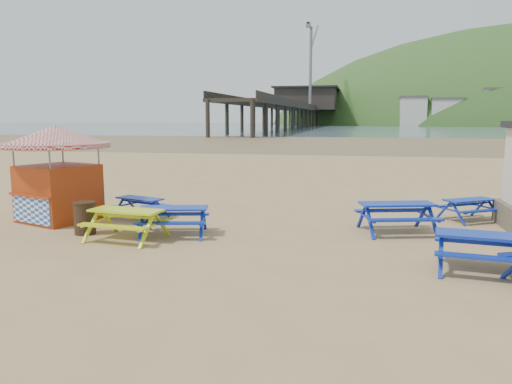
% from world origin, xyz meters
% --- Properties ---
extents(ground, '(400.00, 400.00, 0.00)m').
position_xyz_m(ground, '(0.00, 0.00, 0.00)').
color(ground, tan).
rests_on(ground, ground).
extents(wet_sand, '(400.00, 400.00, 0.00)m').
position_xyz_m(wet_sand, '(0.00, 55.00, 0.00)').
color(wet_sand, brown).
rests_on(wet_sand, ground).
extents(sea, '(400.00, 400.00, 0.00)m').
position_xyz_m(sea, '(0.00, 170.00, 0.01)').
color(sea, '#485B68').
rests_on(sea, ground).
extents(picnic_table_blue_a, '(1.92, 1.74, 0.67)m').
position_xyz_m(picnic_table_blue_a, '(-4.39, 1.67, 0.33)').
color(picnic_table_blue_a, '#190994').
rests_on(picnic_table_blue_a, ground).
extents(picnic_table_blue_b, '(2.42, 2.14, 0.86)m').
position_xyz_m(picnic_table_blue_b, '(3.67, 1.18, 0.43)').
color(picnic_table_blue_b, '#190994').
rests_on(picnic_table_blue_b, ground).
extents(picnic_table_blue_c, '(2.10, 2.00, 0.69)m').
position_xyz_m(picnic_table_blue_c, '(6.05, 3.40, 0.35)').
color(picnic_table_blue_c, '#190994').
rests_on(picnic_table_blue_c, ground).
extents(picnic_table_blue_d, '(2.17, 1.89, 0.79)m').
position_xyz_m(picnic_table_blue_d, '(-2.44, -0.38, 0.40)').
color(picnic_table_blue_d, '#190994').
rests_on(picnic_table_blue_d, ground).
extents(picnic_table_blue_e, '(2.19, 1.87, 0.83)m').
position_xyz_m(picnic_table_blue_e, '(5.23, -2.26, 0.42)').
color(picnic_table_blue_e, '#190994').
rests_on(picnic_table_blue_e, ground).
extents(picnic_table_yellow, '(2.13, 1.80, 0.82)m').
position_xyz_m(picnic_table_yellow, '(-3.49, -1.12, 0.41)').
color(picnic_table_yellow, '#B8D511').
rests_on(picnic_table_yellow, ground).
extents(ice_cream_kiosk, '(4.33, 4.33, 3.02)m').
position_xyz_m(ice_cream_kiosk, '(-6.70, 0.74, 1.90)').
color(ice_cream_kiosk, '#9A310E').
rests_on(ice_cream_kiosk, ground).
extents(litter_bin, '(0.63, 0.63, 0.92)m').
position_xyz_m(litter_bin, '(-4.93, -0.77, 0.47)').
color(litter_bin, '#312314').
rests_on(litter_bin, ground).
extents(pier, '(24.00, 220.00, 39.29)m').
position_xyz_m(pier, '(-17.99, 178.23, 5.46)').
color(pier, black).
rests_on(pier, ground).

